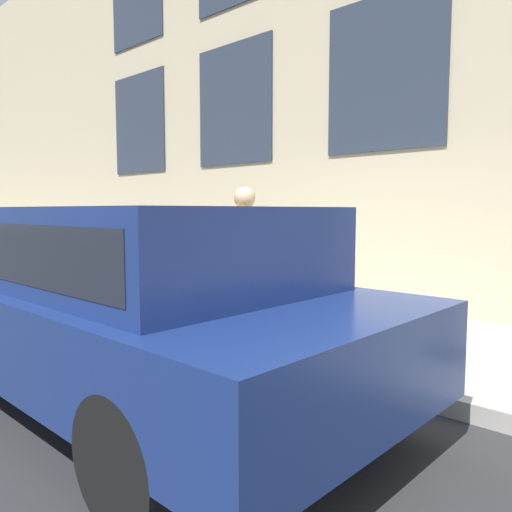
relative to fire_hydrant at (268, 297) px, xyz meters
The scene contains 6 objects.
ground_plane 0.87m from the fire_hydrant, 159.52° to the right, with size 80.00×80.00×0.00m, color #2D2D30.
sidewalk 0.88m from the fire_hydrant, 18.58° to the right, with size 2.74×60.00×0.15m.
building_facade 4.04m from the fire_hydrant, ahead, with size 0.33×40.00×7.74m.
fire_hydrant is the anchor object (origin of this frame).
person 0.84m from the fire_hydrant, 71.60° to the left, with size 0.40×0.26×1.64m.
parked_truck_navy_near 2.10m from the fire_hydrant, 169.43° to the right, with size 2.02×4.50×1.53m.
Camera 1 is at (-3.51, -3.47, 1.51)m, focal length 35.00 mm.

